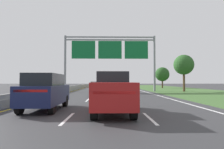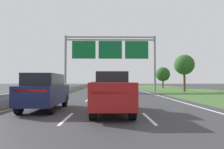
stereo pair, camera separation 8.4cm
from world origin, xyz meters
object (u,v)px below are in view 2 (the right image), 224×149
object	(u,v)px
car_darkgreen_centre_lane_sedan	(109,85)
roadside_tree_far	(163,74)
roadside_tree_mid	(184,65)
car_gold_left_lane_sedan	(94,85)
overhead_sign_gantry	(110,52)
pickup_truck_red	(112,93)
car_navy_left_lane_suv	(45,91)

from	to	relation	value
car_darkgreen_centre_lane_sedan	roadside_tree_far	bearing A→B (deg)	-81.78
car_darkgreen_centre_lane_sedan	roadside_tree_mid	xyz separation A→B (m)	(12.30, -15.26, 3.54)
car_gold_left_lane_sedan	roadside_tree_mid	bearing A→B (deg)	-143.87
overhead_sign_gantry	roadside_tree_far	xyz separation A→B (m)	(13.27, 17.09, -3.08)
car_darkgreen_centre_lane_sedan	roadside_tree_mid	world-z (taller)	roadside_tree_mid
pickup_truck_red	car_gold_left_lane_sedan	world-z (taller)	pickup_truck_red
overhead_sign_gantry	roadside_tree_mid	xyz separation A→B (m)	(12.06, -0.38, -2.14)
overhead_sign_gantry	car_navy_left_lane_suv	size ratio (longest dim) A/B	3.20
car_darkgreen_centre_lane_sedan	car_navy_left_lane_suv	bearing A→B (deg)	172.97
overhead_sign_gantry	car_gold_left_lane_sedan	distance (m)	21.72
pickup_truck_red	car_darkgreen_centre_lane_sedan	bearing A→B (deg)	0.39
car_darkgreen_centre_lane_sedan	roadside_tree_mid	size ratio (longest dim) A/B	0.74
car_navy_left_lane_suv	roadside_tree_far	bearing A→B (deg)	-24.54
car_gold_left_lane_sedan	car_darkgreen_centre_lane_sedan	world-z (taller)	same
pickup_truck_red	car_navy_left_lane_suv	xyz separation A→B (m)	(-3.91, 1.21, 0.02)
car_navy_left_lane_suv	roadside_tree_far	distance (m)	42.01
overhead_sign_gantry	car_navy_left_lane_suv	bearing A→B (deg)	-100.70
car_navy_left_lane_suv	roadside_tree_mid	xyz separation A→B (m)	(16.05, 20.76, 3.26)
pickup_truck_red	car_navy_left_lane_suv	world-z (taller)	pickup_truck_red
pickup_truck_red	car_darkgreen_centre_lane_sedan	size ratio (longest dim) A/B	1.22
pickup_truck_red	roadside_tree_mid	distance (m)	25.31
overhead_sign_gantry	car_darkgreen_centre_lane_sedan	bearing A→B (deg)	90.93
pickup_truck_red	overhead_sign_gantry	bearing A→B (deg)	-0.06
overhead_sign_gantry	car_darkgreen_centre_lane_sedan	xyz separation A→B (m)	(-0.24, 14.88, -5.68)
car_gold_left_lane_sedan	roadside_tree_mid	distance (m)	26.66
car_gold_left_lane_sedan	pickup_truck_red	bearing A→B (deg)	-176.15
car_navy_left_lane_suv	car_darkgreen_centre_lane_sedan	distance (m)	36.21
overhead_sign_gantry	car_gold_left_lane_sedan	bearing A→B (deg)	101.14
pickup_truck_red	roadside_tree_mid	xyz separation A→B (m)	(12.14, 21.96, 3.28)
car_darkgreen_centre_lane_sedan	overhead_sign_gantry	bearing A→B (deg)	179.85
pickup_truck_red	car_gold_left_lane_sedan	size ratio (longest dim) A/B	1.22
car_darkgreen_centre_lane_sedan	roadside_tree_mid	distance (m)	19.92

